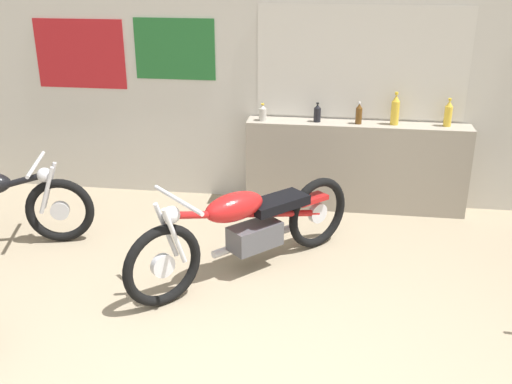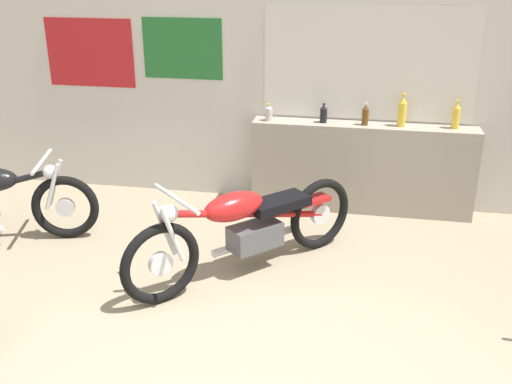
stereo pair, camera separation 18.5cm
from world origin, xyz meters
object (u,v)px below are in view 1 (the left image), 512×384
object	(u,v)px
bottle_center	(359,114)
bottle_right_center	(395,110)
bottle_rightmost	(448,114)
bottle_leftmost	(263,113)
motorcycle_red	(247,226)
bottle_left_center	(317,113)

from	to	relation	value
bottle_center	bottle_right_center	xyz separation A→B (m)	(0.34, 0.02, 0.04)
bottle_right_center	bottle_rightmost	bearing A→B (deg)	1.67
bottle_center	bottle_right_center	bearing A→B (deg)	3.61
bottle_leftmost	bottle_rightmost	size ratio (longest dim) A/B	0.63
bottle_center	bottle_rightmost	world-z (taller)	bottle_rightmost
bottle_leftmost	motorcycle_red	world-z (taller)	bottle_leftmost
bottle_leftmost	bottle_center	distance (m)	0.94
bottle_leftmost	bottle_left_center	bearing A→B (deg)	3.24
motorcycle_red	bottle_rightmost	bearing A→B (deg)	41.16
bottle_left_center	bottle_rightmost	bearing A→B (deg)	0.93
bottle_right_center	motorcycle_red	distance (m)	2.00
bottle_center	motorcycle_red	size ratio (longest dim) A/B	0.13
bottle_right_center	bottle_center	bearing A→B (deg)	-176.39
bottle_rightmost	motorcycle_red	distance (m)	2.34
bottle_leftmost	bottle_rightmost	distance (m)	1.77
bottle_leftmost	motorcycle_red	xyz separation A→B (m)	(0.07, -1.44, -0.56)
bottle_left_center	motorcycle_red	bearing A→B (deg)	-107.50
bottle_right_center	bottle_rightmost	size ratio (longest dim) A/B	1.17
bottle_leftmost	bottle_center	size ratio (longest dim) A/B	0.79
bottle_left_center	bottle_rightmost	size ratio (longest dim) A/B	0.70
bottle_leftmost	bottle_right_center	xyz separation A→B (m)	(1.28, 0.04, 0.06)
bottle_left_center	motorcycle_red	size ratio (longest dim) A/B	0.12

